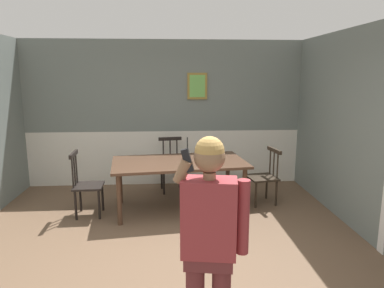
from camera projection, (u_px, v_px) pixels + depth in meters
The scene contains 7 objects.
ground_plane at pixel (164, 265), 3.91m from camera, with size 6.75×6.75×0.00m, color brown.
room_back_partition at pixel (165, 116), 6.67m from camera, with size 5.27×0.17×2.72m.
dining_table at pixel (179, 166), 5.43m from camera, with size 2.15×1.32×0.78m.
chair_near_window at pixel (264, 176), 5.74m from camera, with size 0.51×0.51×0.91m.
chair_by_doorway at pixel (172, 166), 6.38m from camera, with size 0.48×0.48×0.96m.
chair_at_table_head at pixel (86, 185), 5.23m from camera, with size 0.43×0.43×0.98m.
person_figure at pixel (210, 235), 2.51m from camera, with size 0.55×0.27×1.67m.
Camera 1 is at (0.07, -3.59, 2.08)m, focal length 32.88 mm.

